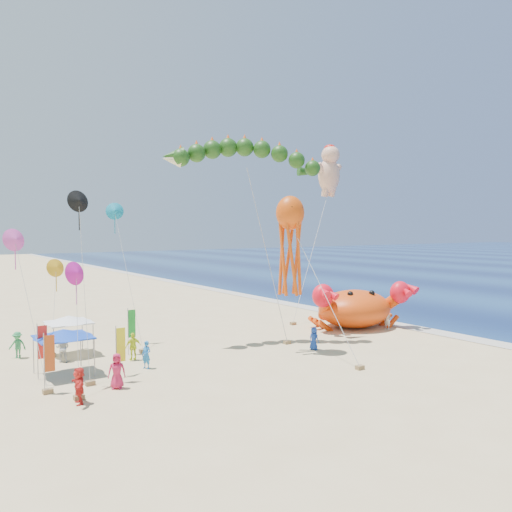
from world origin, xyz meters
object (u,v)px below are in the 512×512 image
(dragon_kite, at_px, (245,160))
(canopy_blue, at_px, (63,334))
(crab_inflatable, at_px, (356,307))
(canopy_white, at_px, (68,319))
(cherub_kite, at_px, (329,169))
(octopus_kite, at_px, (290,238))

(dragon_kite, xyz_separation_m, canopy_blue, (-13.36, -0.85, -11.19))
(crab_inflatable, bearing_deg, canopy_blue, -179.72)
(canopy_white, bearing_deg, dragon_kite, -17.44)
(crab_inflatable, xyz_separation_m, cherub_kite, (3.32, 6.90, 12.79))
(canopy_blue, xyz_separation_m, canopy_white, (1.49, 4.57, -0.00))
(octopus_kite, bearing_deg, canopy_blue, 166.80)
(dragon_kite, relative_size, octopus_kite, 1.38)
(dragon_kite, bearing_deg, canopy_blue, -176.37)
(dragon_kite, xyz_separation_m, octopus_kite, (0.93, -4.20, -5.70))
(crab_inflatable, xyz_separation_m, canopy_blue, (-24.48, -0.12, 0.66))
(octopus_kite, distance_m, canopy_white, 16.02)
(cherub_kite, bearing_deg, crab_inflatable, -115.69)
(crab_inflatable, height_order, canopy_blue, crab_inflatable)
(crab_inflatable, bearing_deg, canopy_white, 169.03)
(dragon_kite, relative_size, canopy_white, 4.93)
(crab_inflatable, height_order, octopus_kite, octopus_kite)
(cherub_kite, distance_m, octopus_kite, 18.29)
(dragon_kite, xyz_separation_m, cherub_kite, (14.44, 6.17, 0.95))
(cherub_kite, bearing_deg, canopy_blue, -165.82)
(canopy_white, bearing_deg, octopus_kite, -31.78)
(crab_inflatable, distance_m, canopy_white, 23.42)
(crab_inflatable, relative_size, dragon_kite, 0.62)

